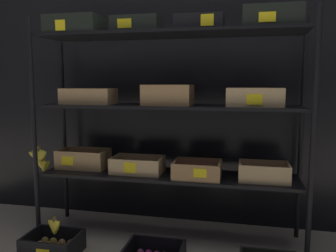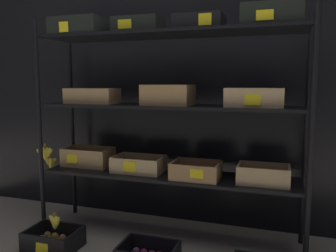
# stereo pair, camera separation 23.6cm
# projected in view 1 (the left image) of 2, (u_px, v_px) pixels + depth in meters

# --- Properties ---
(ground_plane) EXTENTS (10.00, 10.00, 0.00)m
(ground_plane) POSITION_uv_depth(u_px,v_px,m) (168.00, 237.00, 2.47)
(ground_plane) COLOR gray
(storefront_wall) EXTENTS (4.21, 0.12, 2.34)m
(storefront_wall) POSITION_uv_depth(u_px,v_px,m) (179.00, 75.00, 2.71)
(storefront_wall) COLOR black
(storefront_wall) RESTS_ON ground_plane
(display_rack) EXTENTS (1.95, 0.44, 1.57)m
(display_rack) POSITION_uv_depth(u_px,v_px,m) (166.00, 104.00, 2.34)
(display_rack) COLOR black
(display_rack) RESTS_ON ground_plane
(crate_ground_kiwi) EXTENTS (0.34, 0.27, 0.14)m
(crate_ground_kiwi) POSITION_uv_depth(u_px,v_px,m) (53.00, 247.00, 2.22)
(crate_ground_kiwi) COLOR black
(crate_ground_kiwi) RESTS_ON ground_plane
(banana_bunch_loose) EXTENTS (0.11, 0.04, 0.13)m
(banana_bunch_loose) POSITION_uv_depth(u_px,v_px,m) (54.00, 227.00, 2.19)
(banana_bunch_loose) COLOR brown
(banana_bunch_loose) RESTS_ON crate_ground_kiwi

